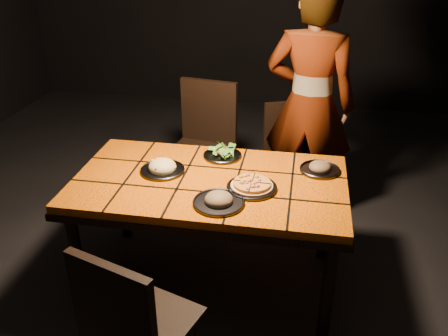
% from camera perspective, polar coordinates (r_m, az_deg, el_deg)
% --- Properties ---
extents(room_shell, '(6.04, 7.04, 3.08)m').
position_cam_1_polar(room_shell, '(2.52, -1.99, 13.77)').
color(room_shell, black).
rests_on(room_shell, ground).
extents(dining_table, '(1.62, 0.92, 0.75)m').
position_cam_1_polar(dining_table, '(2.83, -1.73, -2.74)').
color(dining_table, orange).
rests_on(dining_table, ground).
extents(chair_near, '(0.53, 0.53, 0.92)m').
position_cam_1_polar(chair_near, '(2.23, -10.98, -17.81)').
color(chair_near, black).
rests_on(chair_near, ground).
extents(chair_far_left, '(0.53, 0.53, 1.02)m').
position_cam_1_polar(chair_far_left, '(3.75, -2.41, 3.65)').
color(chair_far_left, black).
rests_on(chair_far_left, ground).
extents(chair_far_right, '(0.51, 0.51, 0.87)m').
position_cam_1_polar(chair_far_right, '(3.78, 8.00, 2.15)').
color(chair_far_right, black).
rests_on(chair_far_right, ground).
extents(diner, '(0.72, 0.53, 1.81)m').
position_cam_1_polar(diner, '(3.56, 10.25, 7.46)').
color(diner, brown).
rests_on(diner, ground).
extents(plate_pizza, '(0.29, 0.29, 0.04)m').
position_cam_1_polar(plate_pizza, '(2.69, 3.36, -2.19)').
color(plate_pizza, '#353439').
rests_on(plate_pizza, dining_table).
extents(plate_pasta, '(0.27, 0.27, 0.09)m').
position_cam_1_polar(plate_pasta, '(2.89, -7.42, -0.00)').
color(plate_pasta, '#353439').
rests_on(plate_pasta, dining_table).
extents(plate_salad, '(0.25, 0.25, 0.07)m').
position_cam_1_polar(plate_salad, '(3.05, -0.19, 1.79)').
color(plate_salad, '#353439').
rests_on(plate_salad, dining_table).
extents(plate_mushroom_a, '(0.28, 0.28, 0.09)m').
position_cam_1_polar(plate_mushroom_a, '(2.54, -0.64, -3.86)').
color(plate_mushroom_a, '#353439').
rests_on(plate_mushroom_a, dining_table).
extents(plate_mushroom_b, '(0.24, 0.24, 0.08)m').
position_cam_1_polar(plate_mushroom_b, '(2.93, 11.46, 0.03)').
color(plate_mushroom_b, '#353439').
rests_on(plate_mushroom_b, dining_table).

